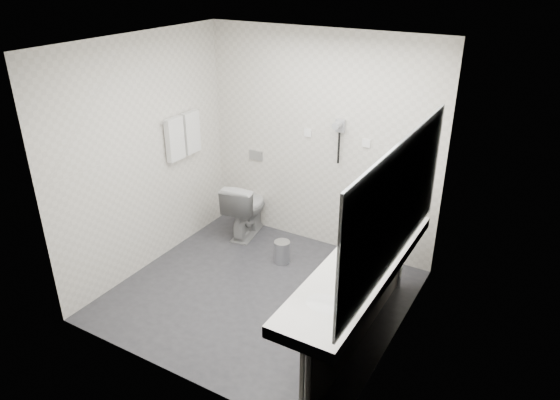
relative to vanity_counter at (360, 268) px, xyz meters
The scene contains 29 objects.
floor 1.39m from the vanity_counter, 169.92° to the left, with size 2.80×2.80×0.00m, color #2F2E34.
ceiling 2.05m from the vanity_counter, 169.92° to the left, with size 2.80×2.80×0.00m, color white.
wall_back 1.93m from the vanity_counter, 126.87° to the left, with size 2.80×2.80×0.00m, color silver.
wall_front 1.64m from the vanity_counter, 135.64° to the right, with size 2.80×2.80×0.00m, color silver.
wall_left 2.57m from the vanity_counter, behind, with size 2.60×2.60×0.00m, color silver.
wall_right 0.56m from the vanity_counter, 36.03° to the left, with size 2.60×2.60×0.00m, color silver.
vanity_counter is the anchor object (origin of this frame).
vanity_panel 0.43m from the vanity_counter, ahead, with size 0.03×2.15×0.75m, color gray.
vanity_post_near 1.12m from the vanity_counter, 86.97° to the right, with size 0.06×0.06×0.75m, color silver.
vanity_post_far 1.12m from the vanity_counter, 86.97° to the left, with size 0.06×0.06×0.75m, color silver.
mirror 0.70m from the vanity_counter, ahead, with size 0.02×2.20×1.05m, color #B2BCC6.
basin_near 0.65m from the vanity_counter, 90.00° to the right, with size 0.40×0.31×0.05m, color white.
basin_far 0.65m from the vanity_counter, 90.00° to the left, with size 0.40×0.31×0.05m, color white.
faucet_near 0.69m from the vanity_counter, 73.30° to the right, with size 0.04×0.04×0.15m, color silver.
faucet_far 0.69m from the vanity_counter, 73.30° to the left, with size 0.04×0.04×0.15m, color silver.
soap_bottle_a 0.13m from the vanity_counter, 42.44° to the right, with size 0.05×0.05×0.11m, color silver.
glass_left 0.31m from the vanity_counter, 55.33° to the left, with size 0.06×0.06×0.11m, color silver.
toilet 2.35m from the vanity_counter, 148.23° to the left, with size 0.40×0.70×0.71m, color white.
flush_plate 2.48m from the vanity_counter, 143.06° to the left, with size 0.18×0.02×0.12m, color #B2B5BA.
pedal_bin 1.65m from the vanity_counter, 145.52° to the left, with size 0.18×0.18×0.25m, color #B2B5BA.
bin_lid 1.60m from the vanity_counter, 145.52° to the left, with size 0.18×0.18×0.01m, color #B2B5BA.
towel_rail 2.69m from the vanity_counter, 163.14° to the left, with size 0.02×0.02×0.62m, color silver.
towel_near 2.59m from the vanity_counter, 166.10° to the left, with size 0.07×0.24×0.48m, color white.
towel_far 2.67m from the vanity_counter, 160.15° to the left, with size 0.07×0.24×0.48m, color white.
dryer_cradle 1.85m from the vanity_counter, 120.76° to the left, with size 0.10×0.04×0.14m, color #9D9DA2.
dryer_barrel 1.81m from the vanity_counter, 122.01° to the left, with size 0.08×0.08×0.14m, color #9D9DA2.
dryer_cord 1.76m from the vanity_counter, 121.02° to the left, with size 0.02×0.02×0.35m, color black.
switch_plate_a 2.04m from the vanity_counter, 130.59° to the left, with size 0.09×0.02×0.09m, color white.
switch_plate_b 1.69m from the vanity_counter, 111.13° to the left, with size 0.09×0.02×0.09m, color white.
Camera 1 is at (2.38, -3.68, 3.15)m, focal length 33.09 mm.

